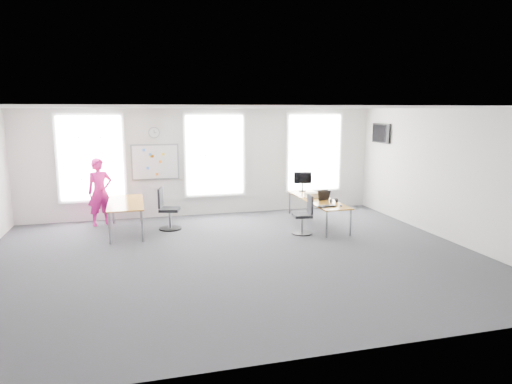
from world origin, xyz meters
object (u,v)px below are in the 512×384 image
object	(u,v)px
chair_right	(304,217)
monitor	(303,180)
keyboard	(327,206)
person	(100,192)
desk_right	(317,201)
desk_left	(126,204)
chair_left	(167,211)
headphones	(334,201)

from	to	relation	value
chair_right	monitor	xyz separation A→B (m)	(0.70, 1.98, 0.59)
chair_right	keyboard	world-z (taller)	chair_right
keyboard	monitor	size ratio (longest dim) A/B	0.79
person	monitor	distance (m)	5.49
desk_right	chair_right	size ratio (longest dim) A/B	2.92
desk_left	monitor	xyz separation A→B (m)	(4.84, 0.72, 0.31)
chair_left	desk_left	bearing A→B (deg)	106.42
person	monitor	size ratio (longest dim) A/B	3.12
desk_left	headphones	xyz separation A→B (m)	(5.02, -1.01, 0.03)
chair_left	person	xyz separation A→B (m)	(-1.63, 0.87, 0.41)
desk_right	headphones	distance (m)	0.61
keyboard	desk_left	bearing A→B (deg)	151.22
keyboard	person	bearing A→B (deg)	144.60
chair_left	desk_right	bearing A→B (deg)	-81.63
desk_left	keyboard	distance (m)	4.88
chair_left	keyboard	size ratio (longest dim) A/B	2.36
desk_left	chair_left	distance (m)	1.01
headphones	desk_left	bearing A→B (deg)	177.64
desk_right	headphones	world-z (taller)	headphones
chair_left	person	bearing A→B (deg)	77.08
desk_left	monitor	bearing A→B (deg)	8.43
desk_left	monitor	size ratio (longest dim) A/B	3.69
desk_left	chair_right	size ratio (longest dim) A/B	2.20
desk_right	desk_left	size ratio (longest dim) A/B	1.33
desk_right	chair_left	world-z (taller)	chair_left
desk_left	keyboard	bearing A→B (deg)	-16.89
desk_left	keyboard	size ratio (longest dim) A/B	4.65
chair_left	monitor	bearing A→B (deg)	-64.54
chair_right	monitor	size ratio (longest dim) A/B	1.68
chair_right	chair_left	world-z (taller)	chair_left
monitor	keyboard	bearing A→B (deg)	-78.35
desk_left	headphones	bearing A→B (deg)	-11.37
desk_left	monitor	world-z (taller)	monitor
headphones	person	bearing A→B (deg)	170.44
person	desk_right	bearing A→B (deg)	-34.07
chair_right	desk_left	bearing A→B (deg)	-100.82
headphones	monitor	distance (m)	1.76
chair_right	monitor	distance (m)	2.18
desk_right	person	world-z (taller)	person
person	keyboard	size ratio (longest dim) A/B	3.93
chair_right	desk_right	bearing A→B (deg)	146.75
desk_left	person	xyz separation A→B (m)	(-0.64, 0.89, 0.18)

